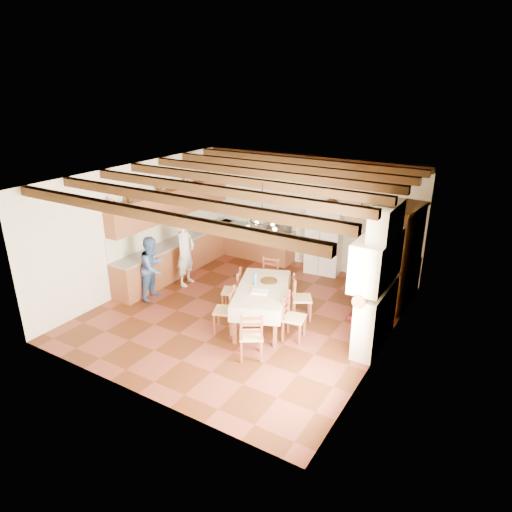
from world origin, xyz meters
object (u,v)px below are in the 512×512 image
Objects in this scene: chair_right_near at (294,317)px; chair_end_far at (268,279)px; hutch at (401,258)px; person_woman_blue at (153,268)px; refrigerator at (325,240)px; chair_left_near at (224,310)px; chair_end_near at (251,335)px; dining_table at (262,291)px; microwave at (279,226)px; person_man at (185,252)px; person_woman_red at (360,287)px; chair_left_far at (232,290)px; chair_right_far at (302,297)px.

chair_end_far is (-1.34, 1.31, 0.00)m from chair_right_near.
person_woman_blue is (-4.95, -2.52, -0.41)m from hutch.
refrigerator reaches higher than chair_left_near.
chair_right_near is 1.05m from chair_end_near.
dining_table is at bearing 120.56° from chair_left_near.
refrigerator is 2.96× the size of microwave.
person_man is 2.88× the size of microwave.
refrigerator reaches higher than chair_end_near.
dining_table is 3.47m from microwave.
person_woman_red is at bearing -108.12° from hutch.
person_woman_red is at bearing -41.25° from chair_right_near.
refrigerator reaches higher than chair_right_near.
person_woman_red is (2.55, 1.01, 0.30)m from chair_left_far.
refrigerator is at bearing 69.22° from chair_end_far.
chair_left_near is 2.56m from person_man.
microwave is (-2.18, 3.37, 0.58)m from chair_right_near.
chair_end_far is (-2.68, -1.17, -0.68)m from hutch.
chair_left_far is 1.55m from chair_right_far.
dining_table is 0.91m from chair_right_near.
chair_end_near is 2.49m from chair_end_far.
chair_right_far is 1.19m from chair_end_far.
chair_end_far is at bearing -108.31° from refrigerator.
person_woman_blue reaches higher than chair_right_near.
microwave is at bearing -30.21° from person_woman_blue.
chair_end_near is 0.64× the size of person_woman_blue.
chair_right_near is 0.56× the size of person_man.
microwave is at bearing -37.26° from person_man.
refrigerator is 2.43m from hutch.
hutch is 5.05m from person_man.
refrigerator is 1.82× the size of chair_left_near.
chair_end_near is (-0.38, -0.98, 0.00)m from chair_right_near.
chair_right_near is at bearing 86.90° from chair_left_near.
hutch is at bearing -70.54° from person_woman_blue.
chair_left_near is at bearing -61.82° from chair_end_near.
chair_end_far is 0.64× the size of person_woman_blue.
chair_right_near is at bearing 165.16° from chair_right_far.
chair_end_near is (1.34, -1.35, 0.00)m from chair_left_far.
microwave is (-3.01, 1.99, 0.28)m from person_woman_red.
dining_table is 2.77m from person_woman_blue.
chair_left_far is 1.00× the size of chair_right_near.
dining_table is at bearing -48.46° from microwave.
hutch is 2.42× the size of chair_right_near.
dining_table is 1.37× the size of person_woman_red.
dining_table is 1.26m from chair_end_far.
chair_left_far is 1.00× the size of chair_end_far.
hutch is 1.27m from person_woman_red.
chair_left_near is (-0.49, -3.91, -0.39)m from refrigerator.
dining_table is 2.22× the size of chair_right_far.
person_woman_blue is at bearing -157.24° from chair_end_far.
chair_end_far is 2.30m from microwave.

